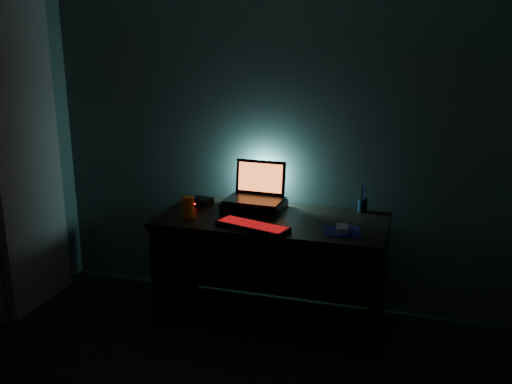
% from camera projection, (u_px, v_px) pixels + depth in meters
% --- Properties ---
extents(room, '(3.50, 4.00, 2.50)m').
position_uv_depth(room, '(160.00, 222.00, 2.12)').
color(room, black).
rests_on(room, ground).
extents(desk, '(1.50, 0.70, 0.75)m').
position_uv_depth(desk, '(274.00, 251.00, 3.87)').
color(desk, black).
rests_on(desk, ground).
extents(curtain, '(0.06, 0.65, 2.30)m').
position_uv_depth(curtain, '(26.00, 149.00, 3.93)').
color(curtain, '#BAAA95').
rests_on(curtain, ground).
extents(riser, '(0.41, 0.32, 0.06)m').
position_uv_depth(riser, '(254.00, 205.00, 3.92)').
color(riser, black).
rests_on(riser, desk).
extents(laptop, '(0.39, 0.30, 0.26)m').
position_uv_depth(laptop, '(257.00, 191.00, 3.94)').
color(laptop, black).
rests_on(laptop, riser).
extents(keyboard, '(0.49, 0.27, 0.03)m').
position_uv_depth(keyboard, '(253.00, 226.00, 3.55)').
color(keyboard, black).
rests_on(keyboard, desk).
extents(mousepad, '(0.26, 0.25, 0.00)m').
position_uv_depth(mousepad, '(342.00, 232.00, 3.49)').
color(mousepad, '#0C1055').
rests_on(mousepad, desk).
extents(mouse, '(0.09, 0.13, 0.03)m').
position_uv_depth(mouse, '(342.00, 229.00, 3.48)').
color(mouse, '#9A9BA0').
rests_on(mouse, mousepad).
extents(pen_cup, '(0.08, 0.08, 0.09)m').
position_uv_depth(pen_cup, '(362.00, 205.00, 3.87)').
color(pen_cup, black).
rests_on(pen_cup, desk).
extents(juice_glass, '(0.09, 0.09, 0.14)m').
position_uv_depth(juice_glass, '(188.00, 207.00, 3.76)').
color(juice_glass, orange).
rests_on(juice_glass, desk).
extents(router, '(0.18, 0.16, 0.05)m').
position_uv_depth(router, '(200.00, 202.00, 4.02)').
color(router, black).
rests_on(router, desk).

